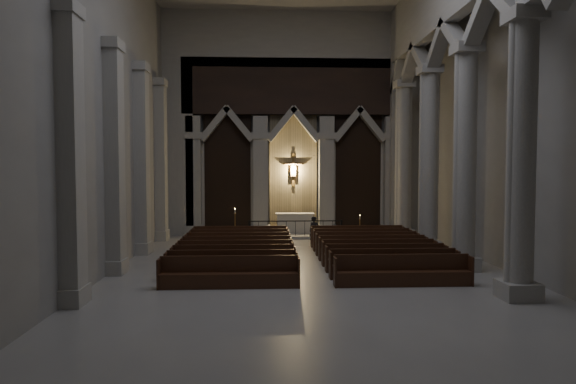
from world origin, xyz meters
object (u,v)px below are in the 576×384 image
object	(u,v)px
candle_stand_left	(235,230)
worshipper	(314,231)
altar_rail	(296,226)
candle_stand_right	(360,233)
pews	(306,255)
altar	(295,223)

from	to	relation	value
candle_stand_left	worshipper	world-z (taller)	candle_stand_left
altar_rail	worshipper	world-z (taller)	worshipper
candle_stand_left	candle_stand_right	world-z (taller)	candle_stand_left
altar_rail	pews	distance (m)	6.60
altar	candle_stand_left	distance (m)	3.33
worshipper	candle_stand_left	bearing A→B (deg)	137.09
altar	pews	world-z (taller)	altar
altar	worshipper	size ratio (longest dim) A/B	1.52
candle_stand_left	worshipper	size ratio (longest dim) A/B	1.16
candle_stand_left	pews	world-z (taller)	candle_stand_left
altar_rail	worshipper	size ratio (longest dim) A/B	3.57
altar_rail	candle_stand_right	world-z (taller)	candle_stand_right
candle_stand_left	candle_stand_right	bearing A→B (deg)	-4.51
pews	candle_stand_left	bearing A→B (deg)	114.89
candle_stand_right	pews	bearing A→B (deg)	-117.73
altar	pews	distance (m)	7.78
altar_rail	candle_stand_right	xyz separation A→B (m)	(3.25, -0.41, -0.29)
altar_rail	candle_stand_right	bearing A→B (deg)	-7.21
candle_stand_left	pews	bearing A→B (deg)	-65.11
altar_rail	worshipper	bearing A→B (deg)	-71.60
pews	worshipper	xyz separation A→B (m)	(0.74, 4.36, 0.36)
altar	worshipper	world-z (taller)	worshipper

